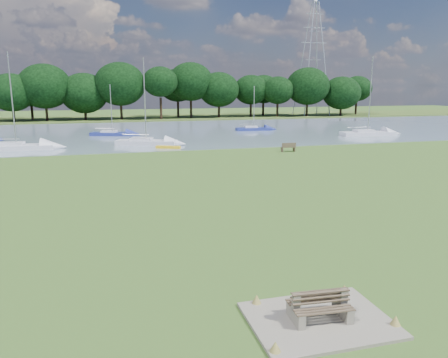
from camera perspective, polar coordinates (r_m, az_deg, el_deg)
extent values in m
plane|color=#515F29|center=(26.43, -1.79, -3.21)|extent=(220.00, 220.00, 0.00)
cube|color=gray|center=(67.42, -10.22, 5.97)|extent=(220.00, 40.00, 0.10)
cube|color=#4C6626|center=(97.22, -11.87, 7.73)|extent=(220.00, 20.00, 0.40)
cube|color=gray|center=(14.13, 12.30, -17.56)|extent=(4.20, 3.20, 0.10)
cube|color=gray|center=(13.73, 9.34, -17.06)|extent=(0.29, 1.07, 0.44)
cube|color=gray|center=(13.54, 9.40, -15.58)|extent=(0.23, 0.19, 0.55)
cube|color=gray|center=(14.29, 15.23, -16.11)|extent=(0.29, 1.07, 0.44)
cube|color=gray|center=(14.11, 15.32, -14.67)|extent=(0.23, 0.19, 0.55)
cube|color=brown|center=(13.62, 12.98, -16.37)|extent=(1.83, 0.52, 0.04)
cube|color=brown|center=(13.69, 12.59, -14.79)|extent=(1.81, 0.25, 0.44)
cube|color=brown|center=(14.15, 11.84, -15.17)|extent=(1.83, 0.52, 0.04)
cube|color=brown|center=(13.82, 12.32, -14.51)|extent=(1.81, 0.25, 0.44)
cube|color=brown|center=(47.32, 7.59, 3.82)|extent=(0.10, 0.48, 0.49)
cube|color=brown|center=(47.85, 9.15, 3.86)|extent=(0.10, 0.48, 0.49)
cube|color=brown|center=(47.55, 8.38, 4.13)|extent=(1.62, 0.52, 0.05)
cube|color=brown|center=(47.32, 8.49, 4.41)|extent=(1.61, 0.09, 0.48)
cube|color=yellow|center=(49.73, -7.30, 4.16)|extent=(2.81, 1.74, 0.28)
cylinder|color=#9BA0AD|center=(103.18, 11.00, 15.12)|extent=(0.22, 0.22, 25.18)
cylinder|color=#9BA0AD|center=(105.12, 13.17, 14.97)|extent=(0.22, 0.22, 25.18)
cylinder|color=#9BA0AD|center=(107.04, 9.96, 15.04)|extent=(0.22, 0.22, 25.18)
cylinder|color=#9BA0AD|center=(108.91, 12.07, 14.90)|extent=(0.22, 0.22, 25.18)
cube|color=#9BA0AD|center=(106.32, 11.64, 17.04)|extent=(6.42, 0.14, 0.14)
cube|color=#9BA0AD|center=(106.66, 11.72, 18.79)|extent=(5.32, 0.14, 0.14)
cube|color=#9BA0AD|center=(107.07, 11.79, 20.39)|extent=(4.22, 0.14, 0.14)
cylinder|color=black|center=(94.47, -25.95, 7.97)|extent=(0.51, 0.51, 3.91)
ellipsoid|color=black|center=(94.35, -26.22, 10.86)|extent=(7.17, 7.17, 6.10)
cylinder|color=black|center=(93.45, -21.70, 8.39)|extent=(0.51, 0.51, 4.21)
ellipsoid|color=black|center=(93.34, -21.95, 11.53)|extent=(8.20, 8.20, 6.97)
cylinder|color=black|center=(92.98, -17.35, 8.40)|extent=(0.51, 0.51, 3.32)
ellipsoid|color=black|center=(92.85, -17.51, 10.90)|extent=(9.22, 9.22, 7.84)
cylinder|color=black|center=(93.01, -13.00, 8.73)|extent=(0.51, 0.51, 3.62)
ellipsoid|color=black|center=(92.88, -13.13, 11.45)|extent=(7.17, 7.17, 6.10)
cylinder|color=black|center=(93.56, -8.67, 9.01)|extent=(0.51, 0.51, 3.91)
ellipsoid|color=black|center=(93.43, -8.77, 11.94)|extent=(8.20, 8.20, 6.97)
cylinder|color=black|center=(94.62, -4.41, 9.23)|extent=(0.51, 0.51, 4.21)
ellipsoid|color=black|center=(94.51, -4.46, 12.35)|extent=(9.22, 9.22, 7.84)
cylinder|color=black|center=(96.22, -0.26, 9.05)|extent=(0.51, 0.51, 3.32)
ellipsoid|color=black|center=(96.09, -0.26, 11.47)|extent=(7.17, 7.17, 6.10)
cylinder|color=black|center=(98.26, 3.74, 9.18)|extent=(0.51, 0.51, 3.62)
ellipsoid|color=black|center=(98.13, 3.77, 11.75)|extent=(8.20, 8.20, 6.97)
cylinder|color=black|center=(100.74, 7.56, 9.25)|extent=(0.51, 0.51, 3.91)
ellipsoid|color=black|center=(100.63, 7.63, 11.97)|extent=(9.22, 9.22, 7.84)
cylinder|color=black|center=(103.64, 11.18, 9.29)|extent=(0.51, 0.51, 4.21)
ellipsoid|color=black|center=(103.54, 11.30, 12.13)|extent=(7.17, 7.17, 6.10)
cylinder|color=black|center=(106.95, 14.57, 8.98)|extent=(0.51, 0.51, 3.32)
ellipsoid|color=black|center=(106.83, 14.69, 11.15)|extent=(8.20, 8.20, 6.97)
cylinder|color=black|center=(110.57, 17.77, 8.96)|extent=(0.51, 0.51, 3.62)
ellipsoid|color=black|center=(110.46, 17.92, 11.24)|extent=(9.22, 9.22, 7.84)
cube|color=silver|center=(53.31, -25.46, 3.87)|extent=(7.99, 2.78, 0.76)
cube|color=silver|center=(53.42, -26.16, 4.33)|extent=(2.87, 1.93, 0.49)
cylinder|color=#A5A8AD|center=(52.93, -25.97, 9.35)|extent=(0.13, 0.13, 9.90)
cube|color=navy|center=(64.02, -14.36, 5.80)|extent=(6.36, 3.45, 0.64)
cube|color=silver|center=(64.12, -14.80, 6.14)|extent=(2.45, 1.92, 0.41)
cylinder|color=#A5A8AD|center=(63.76, -14.52, 8.89)|extent=(0.11, 0.11, 6.63)
cube|color=silver|center=(65.25, 18.25, 5.74)|extent=(7.83, 2.76, 0.77)
cube|color=silver|center=(64.91, 17.80, 6.16)|extent=(2.81, 1.90, 0.49)
cylinder|color=#A5A8AD|center=(64.93, 18.57, 10.41)|extent=(0.13, 0.13, 10.32)
cube|color=navy|center=(69.34, 3.90, 6.61)|extent=(5.74, 2.01, 0.64)
cube|color=silver|center=(69.19, 3.54, 6.92)|extent=(2.06, 1.39, 0.41)
cylinder|color=#A5A8AD|center=(69.10, 3.94, 9.37)|extent=(0.11, 0.11, 6.42)
cube|color=silver|center=(52.95, -10.11, 4.82)|extent=(7.39, 4.40, 0.78)
cube|color=silver|center=(53.05, -10.73, 5.33)|extent=(2.89, 2.35, 0.50)
cylinder|color=#A5A8AD|center=(52.57, -10.31, 10.16)|extent=(0.13, 0.13, 9.52)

